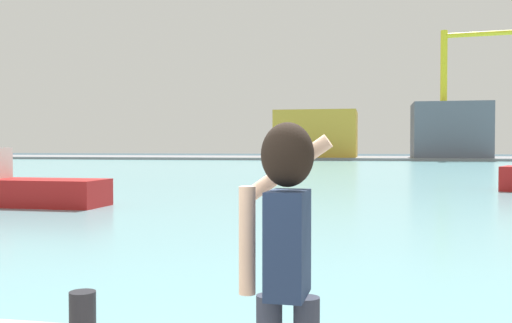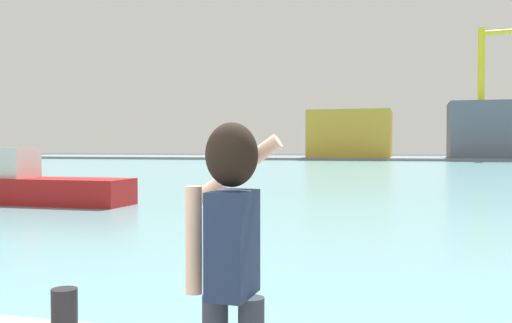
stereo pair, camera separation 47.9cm
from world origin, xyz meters
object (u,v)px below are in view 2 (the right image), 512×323
Objects in this scene: harbor_bollard at (64,313)px; person_photographer at (231,250)px; port_crane at (490,80)px; warehouse_right at (488,130)px; boat_moored at (14,184)px; warehouse_left at (351,134)px.

person_photographer is at bearing -35.13° from harbor_bollard.
person_photographer is at bearing -98.06° from port_crane.
warehouse_right is at bearing 88.67° from port_crane.
boat_moored is at bearing -109.67° from port_crane.
boat_moored is at bearing 129.08° from harbor_bollard.
warehouse_left reaches higher than person_photographer.
person_photographer is 4.17× the size of harbor_bollard.
warehouse_right is (25.35, 72.82, 3.80)m from boat_moored.
person_photographer is 20.08m from boat_moored.
warehouse_right is (12.22, 87.99, 2.98)m from person_photographer.
warehouse_left is at bearing 7.33° from person_photographer.
harbor_bollard is 17.84m from boat_moored.
port_crane reaches higher than warehouse_right.
warehouse_right is 0.59× the size of port_crane.
port_crane reaches higher than warehouse_left.
boat_moored is (-11.24, 13.84, 0.03)m from harbor_bollard.
person_photographer is at bearing -97.90° from warehouse_right.
boat_moored is 77.20m from warehouse_right.
warehouse_right is (14.10, 86.66, 3.83)m from harbor_bollard.
person_photographer reaches higher than boat_moored.
port_crane reaches higher than boat_moored.
port_crane is at bearing -5.85° from person_photographer.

